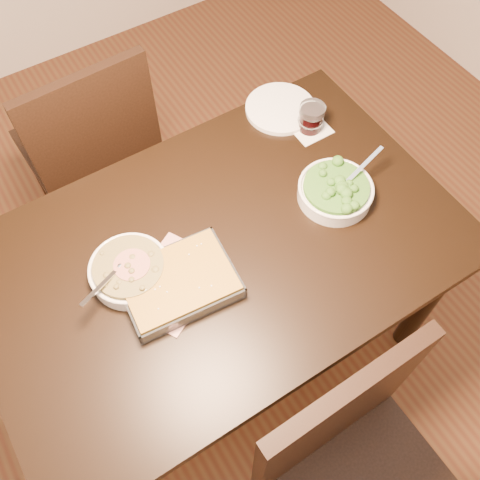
# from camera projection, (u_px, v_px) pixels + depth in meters

# --- Properties ---
(ground) EXTENTS (4.00, 4.00, 0.00)m
(ground) POSITION_uv_depth(u_px,v_px,m) (226.00, 341.00, 2.19)
(ground) COLOR #4D2616
(ground) RESTS_ON ground
(table) EXTENTS (1.40, 0.90, 0.75)m
(table) POSITION_uv_depth(u_px,v_px,m) (222.00, 263.00, 1.63)
(table) COLOR black
(table) RESTS_ON ground
(magazine_a) EXTENTS (0.33, 0.30, 0.01)m
(magazine_a) POSITION_uv_depth(u_px,v_px,m) (173.00, 282.00, 1.49)
(magazine_a) COLOR #9E2D2F
(magazine_a) RESTS_ON table
(coaster) EXTENTS (0.12, 0.12, 0.00)m
(coaster) POSITION_uv_depth(u_px,v_px,m) (310.00, 128.00, 1.79)
(coaster) COLOR white
(coaster) RESTS_ON table
(stew_bowl) EXTENTS (0.23, 0.22, 0.09)m
(stew_bowl) POSITION_uv_depth(u_px,v_px,m) (130.00, 270.00, 1.47)
(stew_bowl) COLOR white
(stew_bowl) RESTS_ON table
(broccoli_bowl) EXTENTS (0.26, 0.23, 0.09)m
(broccoli_bowl) POSITION_uv_depth(u_px,v_px,m) (335.00, 191.00, 1.62)
(broccoli_bowl) COLOR white
(broccoli_bowl) RESTS_ON table
(baking_dish) EXTENTS (0.33, 0.25, 0.06)m
(baking_dish) POSITION_uv_depth(u_px,v_px,m) (179.00, 283.00, 1.46)
(baking_dish) COLOR silver
(baking_dish) RESTS_ON table
(wine_tumbler) EXTENTS (0.08, 0.08, 0.09)m
(wine_tumbler) POSITION_uv_depth(u_px,v_px,m) (311.00, 117.00, 1.75)
(wine_tumbler) COLOR black
(wine_tumbler) RESTS_ON coaster
(dinner_plate) EXTENTS (0.24, 0.24, 0.02)m
(dinner_plate) POSITION_uv_depth(u_px,v_px,m) (280.00, 108.00, 1.83)
(dinner_plate) COLOR white
(dinner_plate) RESTS_ON table
(chair_near) EXTENTS (0.48, 0.48, 1.00)m
(chair_near) POSITION_uv_depth(u_px,v_px,m) (356.00, 473.00, 1.41)
(chair_near) COLOR black
(chair_near) RESTS_ON ground
(chair_far) EXTENTS (0.47, 0.47, 0.97)m
(chair_far) POSITION_uv_depth(u_px,v_px,m) (92.00, 147.00, 2.02)
(chair_far) COLOR black
(chair_far) RESTS_ON ground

